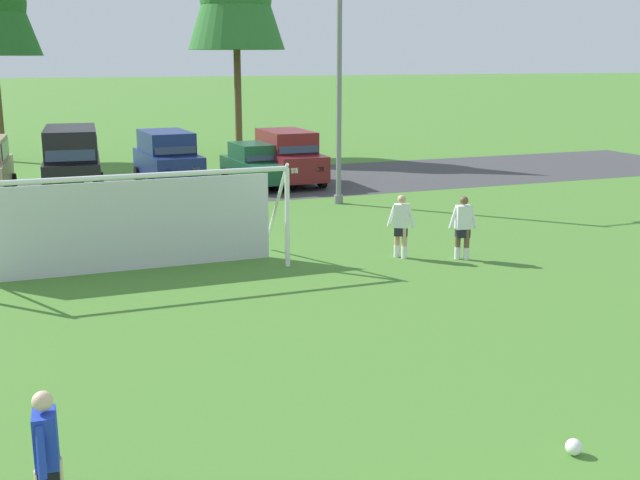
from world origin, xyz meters
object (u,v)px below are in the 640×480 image
soccer_goal (130,220)px  parked_car_slot_center_left (72,160)px  player_midfield_center (463,228)px  player_defender_far (401,226)px  parked_car_slot_center (168,157)px  player_striker_near (48,463)px  parked_car_slot_center_right (257,165)px  street_lamp (344,94)px  parked_car_slot_right (288,156)px  soccer_ball (574,447)px

soccer_goal → parked_car_slot_center_left: 11.72m
parked_car_slot_center_left → soccer_goal: bearing=-87.2°
player_midfield_center → player_defender_far: same height
player_midfield_center → parked_car_slot_center_left: bearing=122.5°
player_midfield_center → parked_car_slot_center: parked_car_slot_center is taller
soccer_goal → player_striker_near: 10.56m
player_striker_near → parked_car_slot_center: (5.45, 23.21, 0.29)m
parked_car_slot_center_right → player_striker_near: bearing=-112.0°
soccer_goal → parked_car_slot_center: soccer_goal is taller
soccer_goal → parked_car_slot_center_left: soccer_goal is taller
soccer_goal → street_lamp: 10.84m
soccer_goal → player_defender_far: soccer_goal is taller
player_midfield_center → parked_car_slot_center_left: parked_car_slot_center_left is taller
player_striker_near → street_lamp: bearing=58.1°
player_striker_near → parked_car_slot_center_left: bearing=85.6°
player_striker_near → parked_car_slot_center_right: (8.71, 21.55, 0.05)m
soccer_goal → parked_car_slot_center_left: size_ratio=1.51×
parked_car_slot_center_left → parked_car_slot_right: size_ratio=1.07×
player_striker_near → parked_car_slot_center_left: 22.08m
player_midfield_center → parked_car_slot_center: size_ratio=0.35×
player_striker_near → player_midfield_center: 13.37m
street_lamp → parked_car_slot_center_right: bearing=111.1°
parked_car_slot_center_right → street_lamp: size_ratio=0.58×
parked_car_slot_center_right → parked_car_slot_right: size_ratio=0.93×
soccer_ball → player_midfield_center: (3.91, 9.21, 0.71)m
parked_car_slot_center_left → parked_car_slot_center: parked_car_slot_center_left is taller
parked_car_slot_center → player_defender_far: bearing=-76.1°
player_midfield_center → parked_car_slot_right: size_ratio=0.36×
soccer_goal → player_striker_near: bearing=-102.4°
parked_car_slot_center → parked_car_slot_center_right: bearing=-27.1°
player_defender_far → parked_car_slot_right: 12.57m
parked_car_slot_right → parked_car_slot_center_right: bearing=-170.9°
parked_car_slot_center_left → player_striker_near: bearing=-94.4°
player_striker_near → player_midfield_center: bearing=39.7°
parked_car_slot_center_right → street_lamp: 5.79m
parked_car_slot_center_left → parked_car_slot_right: bearing=-1.7°
parked_car_slot_center → parked_car_slot_right: size_ratio=1.02×
parked_car_slot_right → street_lamp: street_lamp is taller
player_midfield_center → parked_car_slot_right: 13.24m
player_striker_near → player_defender_far: (8.91, 9.26, 0.00)m
player_midfield_center → parked_car_slot_center_right: 13.11m
player_defender_far → parked_car_slot_right: size_ratio=0.36×
soccer_ball → parked_car_slot_center_right: bearing=84.0°
soccer_goal → parked_car_slot_center_right: (6.45, 11.24, -0.42)m
parked_car_slot_center_left → parked_car_slot_right: 8.39m
parked_car_slot_center_right → soccer_goal: bearing=-119.8°
player_midfield_center → parked_car_slot_right: (-0.21, 13.23, 0.29)m
soccer_ball → parked_car_slot_right: parked_car_slot_right is taller
player_midfield_center → street_lamp: (0.21, 8.36, 3.00)m
player_defender_far → street_lamp: 8.36m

